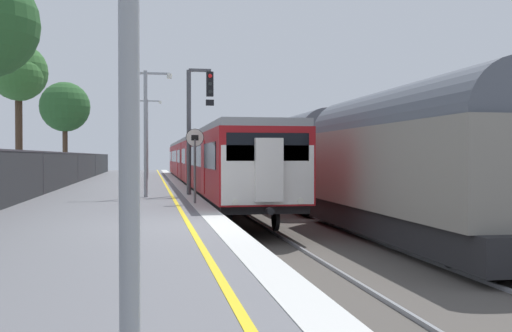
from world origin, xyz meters
name	(u,v)px	position (x,y,z in m)	size (l,w,h in m)	color
ground	(319,249)	(2.64, 0.00, -0.61)	(17.40, 110.00, 1.21)	slate
commuter_train_at_platform	(204,161)	(2.10, 23.26, 1.27)	(2.83, 40.56, 3.81)	maroon
freight_train_adjacent_track	(269,158)	(6.10, 22.54, 1.46)	(2.60, 51.37, 4.52)	#232326
signal_gantry	(196,116)	(0.62, 10.70, 3.18)	(1.10, 0.24, 5.09)	#47474C
speed_limit_sign	(195,156)	(0.25, 6.25, 1.58)	(0.59, 0.08, 2.46)	#59595B
platform_lamp_mid	(146,121)	(-1.36, 9.58, 2.89)	(2.00, 0.20, 4.80)	#93999E
platform_lamp_far	(147,132)	(-1.36, 28.28, 3.25)	(2.00, 0.20, 5.49)	#93999E
background_tree_left	(19,75)	(-7.76, 18.59, 5.70)	(2.94, 3.16, 7.35)	#473323
background_tree_right	(64,108)	(-8.02, 36.77, 5.49)	(4.04, 4.04, 7.61)	#473323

